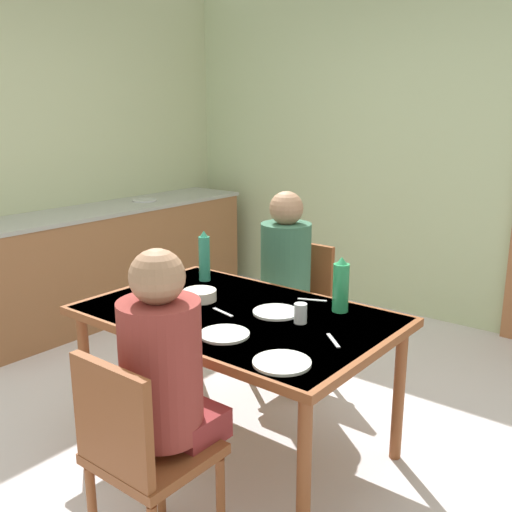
% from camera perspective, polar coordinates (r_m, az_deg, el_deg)
% --- Properties ---
extents(ground_plane, '(6.02, 6.02, 0.00)m').
position_cam_1_polar(ground_plane, '(3.35, -2.86, -15.91)').
color(ground_plane, silver).
extents(wall_back, '(4.75, 0.10, 2.87)m').
position_cam_1_polar(wall_back, '(4.88, 15.42, 10.90)').
color(wall_back, '#B3C195').
rests_on(wall_back, ground_plane).
extents(wall_left, '(0.10, 3.47, 2.87)m').
position_cam_1_polar(wall_left, '(5.02, -18.80, 10.74)').
color(wall_left, '#B7BE93').
rests_on(wall_left, ground_plane).
extents(kitchen_counter, '(0.61, 2.61, 0.91)m').
position_cam_1_polar(kitchen_counter, '(5.01, -14.00, -0.35)').
color(kitchen_counter, brown).
rests_on(kitchen_counter, ground_plane).
extents(dining_table, '(1.49, 0.97, 0.73)m').
position_cam_1_polar(dining_table, '(2.84, -1.89, -6.78)').
color(dining_table, brown).
rests_on(dining_table, ground_plane).
extents(chair_near_diner, '(0.40, 0.40, 0.87)m').
position_cam_1_polar(chair_near_diner, '(2.23, -11.43, -18.26)').
color(chair_near_diner, brown).
rests_on(chair_near_diner, ground_plane).
extents(chair_far_diner, '(0.40, 0.40, 0.87)m').
position_cam_1_polar(chair_far_diner, '(3.64, 3.99, -4.72)').
color(chair_far_diner, brown).
rests_on(chair_far_diner, ground_plane).
extents(person_near_diner, '(0.30, 0.37, 0.77)m').
position_cam_1_polar(person_near_diner, '(2.17, -9.04, -10.53)').
color(person_near_diner, maroon).
rests_on(person_near_diner, ground_plane).
extents(person_far_diner, '(0.30, 0.37, 0.77)m').
position_cam_1_polar(person_far_diner, '(3.45, 2.80, -0.86)').
color(person_far_diner, '#2E6F43').
rests_on(person_far_diner, ground_plane).
extents(water_bottle_green_near, '(0.06, 0.06, 0.29)m').
position_cam_1_polar(water_bottle_green_near, '(3.29, -5.10, -0.11)').
color(water_bottle_green_near, '#339072').
rests_on(water_bottle_green_near, dining_table).
extents(water_bottle_green_far, '(0.08, 0.08, 0.27)m').
position_cam_1_polar(water_bottle_green_far, '(2.81, 8.34, -2.94)').
color(water_bottle_green_far, '#2DA05E').
rests_on(water_bottle_green_far, dining_table).
extents(serving_bowl_center, '(0.17, 0.17, 0.05)m').
position_cam_1_polar(serving_bowl_center, '(2.99, -5.54, -3.84)').
color(serving_bowl_center, '#F3E4D0').
rests_on(serving_bowl_center, dining_table).
extents(dinner_plate_near_left, '(0.22, 0.22, 0.01)m').
position_cam_1_polar(dinner_plate_near_left, '(2.80, 1.99, -5.53)').
color(dinner_plate_near_left, white).
rests_on(dinner_plate_near_left, dining_table).
extents(dinner_plate_near_right, '(0.23, 0.23, 0.01)m').
position_cam_1_polar(dinner_plate_near_right, '(2.27, 2.56, -10.42)').
color(dinner_plate_near_right, white).
rests_on(dinner_plate_near_right, dining_table).
extents(dinner_plate_far_center, '(0.22, 0.22, 0.01)m').
position_cam_1_polar(dinner_plate_far_center, '(2.54, -3.12, -7.68)').
color(dinner_plate_far_center, white).
rests_on(dinner_plate_far_center, dining_table).
extents(drinking_glass_by_near_diner, '(0.06, 0.06, 0.09)m').
position_cam_1_polar(drinking_glass_by_near_diner, '(2.67, 4.39, -5.64)').
color(drinking_glass_by_near_diner, silver).
rests_on(drinking_glass_by_near_diner, dining_table).
extents(drinking_glass_by_far_diner, '(0.06, 0.06, 0.09)m').
position_cam_1_polar(drinking_glass_by_far_diner, '(3.23, -7.73, -2.14)').
color(drinking_glass_by_far_diner, silver).
rests_on(drinking_glass_by_far_diner, dining_table).
extents(cutlery_knife_near, '(0.15, 0.05, 0.00)m').
position_cam_1_polar(cutlery_knife_near, '(2.81, -3.28, -5.53)').
color(cutlery_knife_near, silver).
rests_on(cutlery_knife_near, dining_table).
extents(cutlery_fork_near, '(0.12, 0.11, 0.00)m').
position_cam_1_polar(cutlery_fork_near, '(2.50, 7.59, -8.22)').
color(cutlery_fork_near, silver).
rests_on(cutlery_fork_near, dining_table).
extents(cutlery_knife_far, '(0.14, 0.07, 0.00)m').
position_cam_1_polar(cutlery_knife_far, '(2.99, 5.55, -4.31)').
color(cutlery_knife_far, silver).
rests_on(cutlery_knife_far, dining_table).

